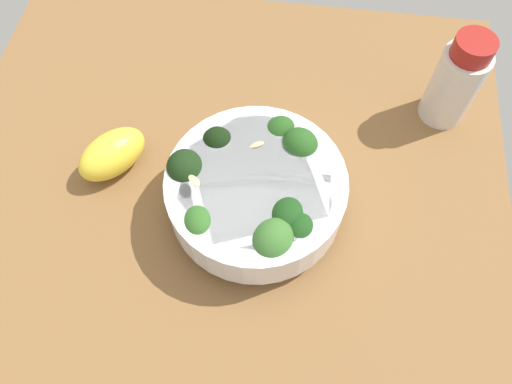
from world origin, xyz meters
TOP-DOWN VIEW (x-y plane):
  - ground_plane at (0.00, 0.00)cm, footprint 65.58×65.58cm
  - bowl_of_broccoli at (4.10, -0.79)cm, footprint 19.59×18.90cm
  - lemon_wedge at (-12.81, 2.73)cm, footprint 9.05×9.49cm
  - bottle_tall at (25.29, 15.74)cm, footprint 5.49×5.49cm

SIDE VIEW (x-z plane):
  - ground_plane at x=0.00cm, z-range -3.83..0.00cm
  - lemon_wedge at x=-12.81cm, z-range 0.00..4.99cm
  - bowl_of_broccoli at x=4.10cm, z-range -0.02..8.63cm
  - bottle_tall at x=25.29cm, z-range -0.32..11.90cm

